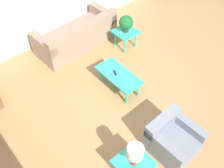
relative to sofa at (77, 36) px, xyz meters
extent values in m
plane|color=#A87A4C|center=(-2.27, 0.33, -0.31)|extent=(14.00, 14.00, 0.00)
cube|color=gray|center=(0.05, 0.00, -0.09)|extent=(1.05, 2.22, 0.44)
cube|color=gray|center=(-0.31, -0.02, 0.32)|extent=(0.33, 2.17, 0.38)
cube|color=gray|center=(0.11, -0.98, 0.26)|extent=(0.94, 0.25, 0.25)
cube|color=gray|center=(0.00, 0.98, 0.26)|extent=(0.94, 0.25, 0.25)
cube|color=slate|center=(-3.72, 0.45, -0.11)|extent=(0.86, 0.84, 0.39)
cube|color=slate|center=(-3.40, 0.46, 0.23)|extent=(0.22, 0.82, 0.28)
cube|color=slate|center=(-3.73, 0.78, 0.18)|extent=(0.84, 0.18, 0.18)
cube|color=slate|center=(-3.71, 0.13, 0.18)|extent=(0.84, 0.18, 0.18)
cube|color=#2DB79E|center=(-1.88, 0.19, 0.11)|extent=(1.10, 0.52, 0.04)
cylinder|color=#2DB79E|center=(-2.34, 0.02, -0.11)|extent=(0.05, 0.05, 0.40)
cylinder|color=#2DB79E|center=(-1.42, 0.02, -0.11)|extent=(0.05, 0.05, 0.40)
cylinder|color=#2DB79E|center=(-2.34, 0.36, -0.11)|extent=(0.05, 0.05, 0.40)
cylinder|color=#2DB79E|center=(-1.42, 0.36, -0.11)|extent=(0.05, 0.05, 0.40)
cube|color=#2DB79E|center=(-0.85, -0.96, 0.16)|extent=(0.57, 0.57, 0.04)
cylinder|color=#2DB79E|center=(-1.05, -1.15, -0.08)|extent=(0.04, 0.04, 0.45)
cylinder|color=#2DB79E|center=(-0.66, -1.15, -0.08)|extent=(0.04, 0.04, 0.45)
cylinder|color=#2DB79E|center=(-1.05, -0.76, -0.08)|extent=(0.04, 0.04, 0.45)
cylinder|color=#2DB79E|center=(-0.66, -0.76, -0.08)|extent=(0.04, 0.04, 0.45)
cube|color=#2DB79E|center=(-3.61, 1.40, 0.16)|extent=(0.57, 0.57, 0.04)
cylinder|color=#2DB79E|center=(-3.41, 1.21, -0.08)|extent=(0.04, 0.04, 0.45)
cylinder|color=#2DB79E|center=(-3.41, 1.60, -0.08)|extent=(0.04, 0.04, 0.45)
cylinder|color=#333338|center=(-0.85, -0.96, 0.24)|extent=(0.17, 0.17, 0.11)
sphere|color=#195B28|center=(-0.85, -0.96, 0.45)|extent=(0.36, 0.36, 0.36)
cylinder|color=red|center=(-3.61, 1.40, 0.31)|extent=(0.12, 0.12, 0.26)
cylinder|color=white|center=(-3.61, 1.40, 0.55)|extent=(0.27, 0.27, 0.20)
cube|color=black|center=(-1.79, 0.23, 0.14)|extent=(0.16, 0.10, 0.02)
camera|label=1|loc=(-4.87, 2.96, 4.26)|focal=42.00mm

